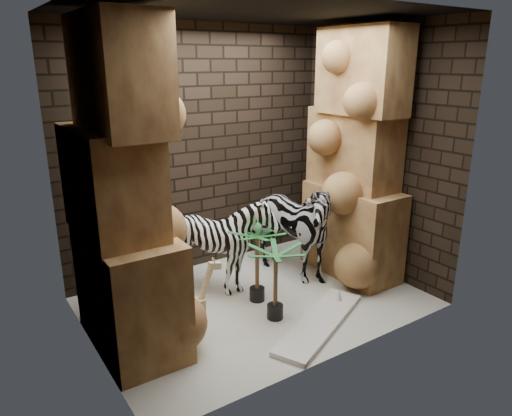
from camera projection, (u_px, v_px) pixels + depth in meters
floor at (256, 301)px, 5.26m from camera, size 3.50×3.50×0.00m
ceiling at (256, 11)px, 4.36m from camera, size 3.50×3.50×0.00m
wall_back at (200, 151)px, 5.80m from camera, size 3.50×0.00×3.50m
wall_front at (342, 198)px, 3.82m from camera, size 3.50×0.00×3.50m
wall_left at (80, 195)px, 3.88m from camera, size 0.00×3.00×3.00m
wall_right at (376, 152)px, 5.74m from camera, size 0.00×3.00×3.00m
rock_pillar_left at (121, 189)px, 4.07m from camera, size 0.68×1.30×3.00m
rock_pillar_right at (356, 155)px, 5.56m from camera, size 0.58×1.25×3.00m
zebra_right at (286, 219)px, 5.68m from camera, size 0.91×1.36×1.47m
zebra_left at (223, 248)px, 5.34m from camera, size 1.05×1.26×1.07m
giraffe_toy at (191, 299)px, 4.50m from camera, size 0.40×0.15×0.77m
palm_front at (257, 265)px, 5.16m from camera, size 0.36×0.36×0.86m
palm_back at (275, 283)px, 4.80m from camera, size 0.36×0.36×0.80m
surfboard at (320, 323)px, 4.77m from camera, size 1.47×0.95×0.05m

